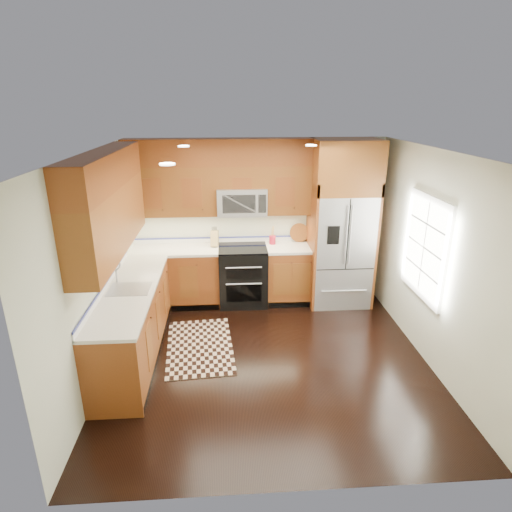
{
  "coord_description": "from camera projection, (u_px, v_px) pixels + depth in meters",
  "views": [
    {
      "loc": [
        -0.47,
        -4.69,
        3.12
      ],
      "look_at": [
        -0.11,
        0.6,
        1.19
      ],
      "focal_mm": 30.0,
      "sensor_mm": 36.0,
      "label": 1
    }
  ],
  "objects": [
    {
      "name": "ground",
      "position": [
        268.0,
        358.0,
        5.5
      ],
      "size": [
        4.0,
        4.0,
        0.0
      ],
      "primitive_type": "plane",
      "color": "black",
      "rests_on": "ground"
    },
    {
      "name": "wall_back",
      "position": [
        257.0,
        220.0,
        6.93
      ],
      "size": [
        4.0,
        0.02,
        2.6
      ],
      "primitive_type": "cube",
      "color": "beige",
      "rests_on": "ground"
    },
    {
      "name": "wall_left",
      "position": [
        96.0,
        269.0,
        4.92
      ],
      "size": [
        0.02,
        4.0,
        2.6
      ],
      "primitive_type": "cube",
      "color": "beige",
      "rests_on": "ground"
    },
    {
      "name": "wall_right",
      "position": [
        433.0,
        260.0,
        5.18
      ],
      "size": [
        0.02,
        4.0,
        2.6
      ],
      "primitive_type": "cube",
      "color": "beige",
      "rests_on": "ground"
    },
    {
      "name": "window",
      "position": [
        425.0,
        247.0,
        5.33
      ],
      "size": [
        0.04,
        1.1,
        1.3
      ],
      "color": "white",
      "rests_on": "ground"
    },
    {
      "name": "base_cabinets",
      "position": [
        177.0,
        299.0,
        6.11
      ],
      "size": [
        2.85,
        3.0,
        0.9
      ],
      "color": "brown",
      "rests_on": "ground"
    },
    {
      "name": "countertop",
      "position": [
        185.0,
        265.0,
        6.06
      ],
      "size": [
        2.86,
        3.01,
        0.04
      ],
      "color": "silver",
      "rests_on": "base_cabinets"
    },
    {
      "name": "upper_cabinets",
      "position": [
        177.0,
        187.0,
        5.75
      ],
      "size": [
        2.85,
        3.0,
        1.15
      ],
      "color": "brown",
      "rests_on": "ground"
    },
    {
      "name": "range",
      "position": [
        243.0,
        276.0,
        6.88
      ],
      "size": [
        0.76,
        0.67,
        0.95
      ],
      "color": "black",
      "rests_on": "ground"
    },
    {
      "name": "microwave",
      "position": [
        242.0,
        201.0,
        6.6
      ],
      "size": [
        0.76,
        0.4,
        0.42
      ],
      "color": "#B2B2B7",
      "rests_on": "ground"
    },
    {
      "name": "refrigerator",
      "position": [
        342.0,
        225.0,
        6.66
      ],
      "size": [
        0.98,
        0.75,
        2.6
      ],
      "color": "#B2B2B7",
      "rests_on": "ground"
    },
    {
      "name": "sink_faucet",
      "position": [
        127.0,
        284.0,
        5.26
      ],
      "size": [
        0.54,
        0.44,
        0.37
      ],
      "color": "#B2B2B7",
      "rests_on": "countertop"
    },
    {
      "name": "rug",
      "position": [
        200.0,
        346.0,
        5.76
      ],
      "size": [
        0.97,
        1.5,
        0.01
      ],
      "primitive_type": "cube",
      "rotation": [
        0.0,
        0.0,
        0.08
      ],
      "color": "black",
      "rests_on": "ground"
    },
    {
      "name": "knife_block",
      "position": [
        215.0,
        238.0,
        6.79
      ],
      "size": [
        0.13,
        0.17,
        0.32
      ],
      "color": "tan",
      "rests_on": "countertop"
    },
    {
      "name": "utensil_crock",
      "position": [
        272.0,
        238.0,
        6.88
      ],
      "size": [
        0.12,
        0.12,
        0.29
      ],
      "color": "#AF152D",
      "rests_on": "countertop"
    },
    {
      "name": "cutting_board",
      "position": [
        299.0,
        241.0,
        7.04
      ],
      "size": [
        0.35,
        0.35,
        0.02
      ],
      "primitive_type": "cylinder",
      "rotation": [
        0.0,
        0.0,
        -0.16
      ],
      "color": "brown",
      "rests_on": "countertop"
    }
  ]
}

